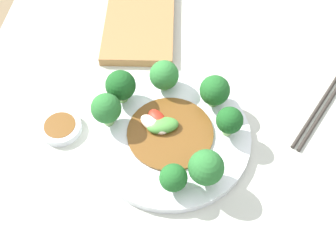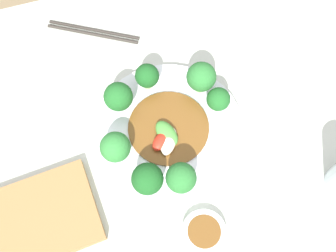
# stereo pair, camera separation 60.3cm
# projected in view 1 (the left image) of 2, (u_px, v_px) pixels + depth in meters

# --- Properties ---
(ground_plane) EXTENTS (8.00, 8.00, 0.00)m
(ground_plane) POSITION_uv_depth(u_px,v_px,m) (169.00, 249.00, 1.33)
(ground_plane) COLOR #7F6B4C
(table) EXTENTS (1.20, 0.84, 0.71)m
(table) POSITION_uv_depth(u_px,v_px,m) (170.00, 210.00, 1.03)
(table) COLOR #B7BCAD
(table) RESTS_ON ground_plane
(plate) EXTENTS (0.30, 0.30, 0.02)m
(plate) POSITION_uv_depth(u_px,v_px,m) (168.00, 135.00, 0.73)
(plate) COLOR silver
(plate) RESTS_ON table
(broccoli_southwest) EXTENTS (0.06, 0.06, 0.07)m
(broccoli_southwest) POSITION_uv_depth(u_px,v_px,m) (121.00, 86.00, 0.74)
(broccoli_southwest) COLOR #7AAD5B
(broccoli_southwest) RESTS_ON plate
(broccoli_west) EXTENTS (0.06, 0.06, 0.06)m
(broccoli_west) POSITION_uv_depth(u_px,v_px,m) (164.00, 75.00, 0.76)
(broccoli_west) COLOR #89B76B
(broccoli_west) RESTS_ON plate
(broccoli_northeast) EXTENTS (0.06, 0.06, 0.07)m
(broccoli_northeast) POSITION_uv_depth(u_px,v_px,m) (206.00, 168.00, 0.64)
(broccoli_northeast) COLOR #7AAD5B
(broccoli_northeast) RESTS_ON plate
(broccoli_east) EXTENTS (0.05, 0.05, 0.06)m
(broccoli_east) POSITION_uv_depth(u_px,v_px,m) (173.00, 178.00, 0.64)
(broccoli_east) COLOR #70A356
(broccoli_east) RESTS_ON plate
(broccoli_northwest) EXTENTS (0.06, 0.06, 0.07)m
(broccoli_northwest) POSITION_uv_depth(u_px,v_px,m) (215.00, 91.00, 0.73)
(broccoli_northwest) COLOR #7AAD5B
(broccoli_northwest) RESTS_ON plate
(broccoli_north) EXTENTS (0.05, 0.05, 0.06)m
(broccoli_north) POSITION_uv_depth(u_px,v_px,m) (229.00, 121.00, 0.69)
(broccoli_north) COLOR #89B76B
(broccoli_north) RESTS_ON plate
(broccoli_south) EXTENTS (0.06, 0.06, 0.07)m
(broccoli_south) POSITION_uv_depth(u_px,v_px,m) (106.00, 109.00, 0.70)
(broccoli_south) COLOR #89B76B
(broccoli_south) RESTS_ON plate
(stirfry_center) EXTENTS (0.16, 0.16, 0.02)m
(stirfry_center) POSITION_uv_depth(u_px,v_px,m) (164.00, 128.00, 0.72)
(stirfry_center) COLOR brown
(stirfry_center) RESTS_ON plate
(chopsticks) EXTENTS (0.19, 0.12, 0.01)m
(chopsticks) POSITION_uv_depth(u_px,v_px,m) (319.00, 111.00, 0.77)
(chopsticks) COLOR #2D2823
(chopsticks) RESTS_ON table
(sauce_dish) EXTENTS (0.08, 0.08, 0.02)m
(sauce_dish) POSITION_uv_depth(u_px,v_px,m) (61.00, 127.00, 0.75)
(sauce_dish) COLOR silver
(sauce_dish) RESTS_ON table
(cutting_board) EXTENTS (0.26, 0.17, 0.02)m
(cutting_board) POSITION_uv_depth(u_px,v_px,m) (140.00, 23.00, 0.90)
(cutting_board) COLOR olive
(cutting_board) RESTS_ON table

